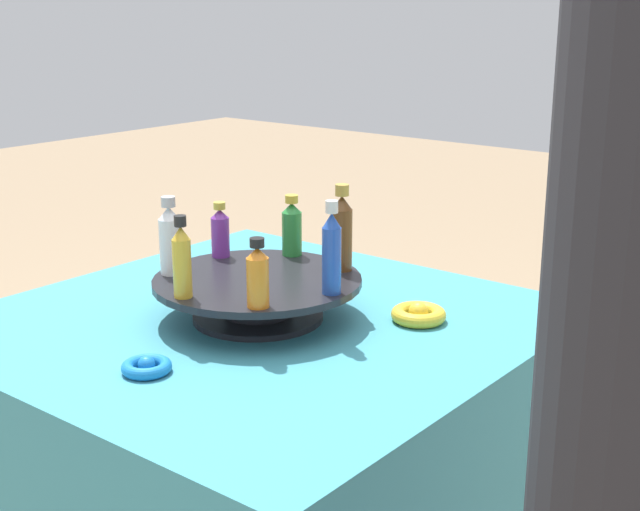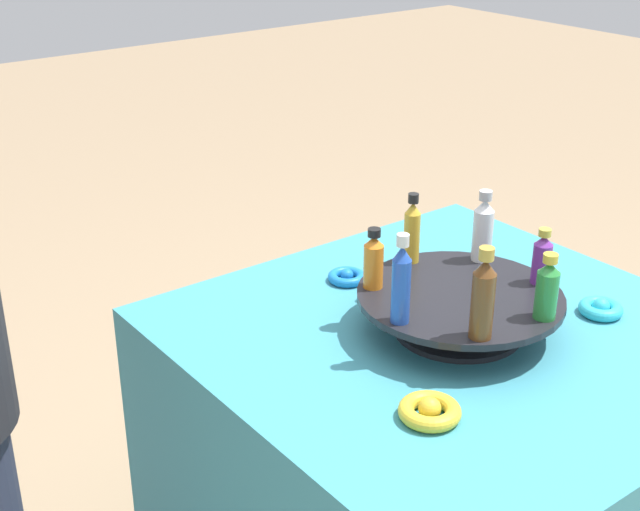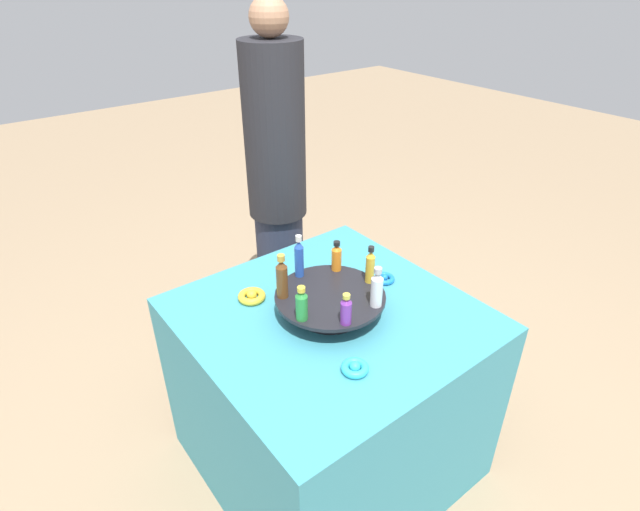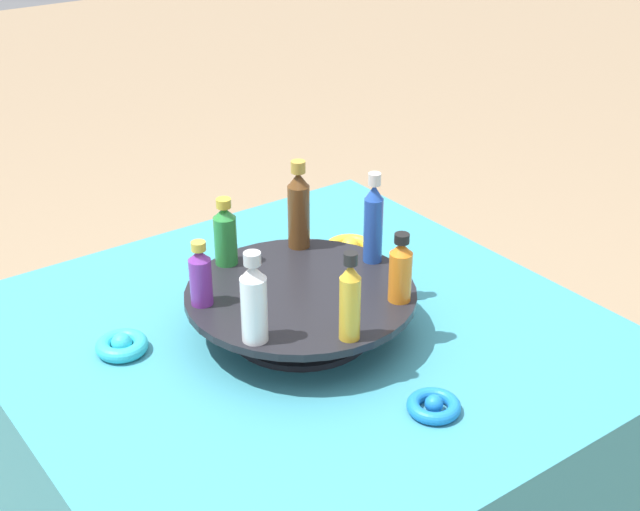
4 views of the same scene
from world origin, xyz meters
name	(u,v)px [view 1 (image 1 of 4)]	position (x,y,z in m)	size (l,w,h in m)	color
party_table	(262,501)	(0.00, 0.00, 0.36)	(0.89, 0.89, 0.71)	teal
display_stand	(258,292)	(0.00, 0.00, 0.76)	(0.36, 0.36, 0.07)	black
bottle_green	(292,228)	(-0.14, -0.05, 0.84)	(0.04, 0.04, 0.11)	#288438
bottle_purple	(220,232)	(-0.05, -0.14, 0.83)	(0.03, 0.03, 0.10)	#702D93
bottle_clear	(170,239)	(0.08, -0.13, 0.85)	(0.04, 0.04, 0.14)	silver
bottle_gold	(182,260)	(0.15, -0.02, 0.85)	(0.03, 0.03, 0.13)	gold
bottle_orange	(258,276)	(0.11, 0.10, 0.84)	(0.03, 0.03, 0.11)	orange
bottle_blue	(332,251)	(-0.01, 0.15, 0.86)	(0.03, 0.03, 0.15)	#234CAD
bottle_brown	(342,231)	(-0.13, 0.08, 0.86)	(0.04, 0.04, 0.15)	brown
ribbon_bow_blue	(147,367)	(0.27, 0.03, 0.72)	(0.07, 0.07, 0.03)	blue
ribbon_bow_gold	(418,314)	(-0.16, 0.22, 0.72)	(0.09, 0.09, 0.03)	gold
ribbon_bow_teal	(203,271)	(-0.11, -0.25, 0.72)	(0.08, 0.08, 0.03)	#2DB7CC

